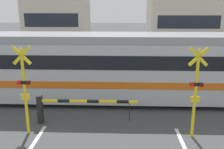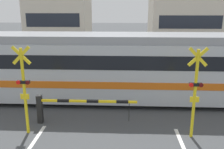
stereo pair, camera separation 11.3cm
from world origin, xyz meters
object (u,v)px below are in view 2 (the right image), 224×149
object	(u,v)px
crossing_signal_right	(195,89)
crossing_signal_left	(24,87)
crossing_barrier_near	(65,105)
pedestrian	(113,57)
commuter_train	(152,66)
crossing_barrier_far	(144,71)

from	to	relation	value
crossing_signal_right	crossing_signal_left	bearing A→B (deg)	180.00
crossing_barrier_near	crossing_signal_left	world-z (taller)	crossing_signal_left
pedestrian	commuter_train	bearing A→B (deg)	-70.37
commuter_train	pedestrian	world-z (taller)	commuter_train
crossing_barrier_far	crossing_signal_right	size ratio (longest dim) A/B	1.22
crossing_barrier_far	pedestrian	world-z (taller)	pedestrian
crossing_barrier_far	crossing_signal_left	distance (m)	8.41
commuter_train	pedestrian	distance (m)	6.75
crossing_barrier_near	pedestrian	bearing A→B (deg)	80.52
crossing_barrier_near	crossing_barrier_far	xyz separation A→B (m)	(3.65, 5.91, 0.00)
commuter_train	crossing_signal_left	size ratio (longest dim) A/B	6.55
crossing_signal_right	crossing_barrier_far	bearing A→B (deg)	100.26
crossing_barrier_far	commuter_train	bearing A→B (deg)	-87.31
crossing_barrier_near	pedestrian	size ratio (longest dim) A/B	2.35
crossing_signal_right	pedestrian	size ratio (longest dim) A/B	1.93
crossing_barrier_far	crossing_signal_left	size ratio (longest dim) A/B	1.22
crossing_signal_right	pedestrian	xyz separation A→B (m)	(-3.34, 10.09, -0.84)
crossing_barrier_far	pedestrian	size ratio (longest dim) A/B	2.35
crossing_barrier_far	crossing_signal_right	world-z (taller)	crossing_signal_right
commuter_train	crossing_barrier_far	bearing A→B (deg)	92.69
crossing_barrier_near	crossing_signal_right	world-z (taller)	crossing_signal_right
crossing_barrier_near	pedestrian	distance (m)	9.36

